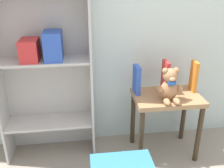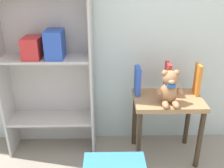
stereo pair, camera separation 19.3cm
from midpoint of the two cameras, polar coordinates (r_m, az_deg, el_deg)
bookshelf_side at (r=1.96m, az=-12.29°, el=9.19°), size 0.72×0.27×1.66m
display_table at (r=2.06m, az=15.10°, el=-5.72°), size 0.53×0.37×0.54m
teddy_bear at (r=1.88m, az=15.91°, el=-1.08°), size 0.20×0.18×0.26m
book_standing_blue at (r=1.97m, az=8.64°, el=0.68°), size 0.04×0.12×0.23m
book_standing_red at (r=2.03m, az=15.21°, el=1.13°), size 0.03×0.13×0.26m
book_standing_orange at (r=2.09m, az=21.48°, el=0.88°), size 0.03×0.11×0.25m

